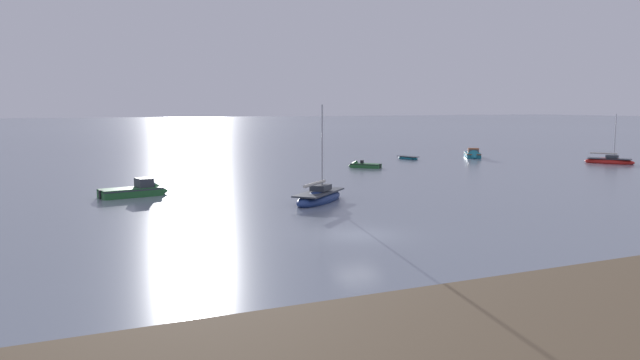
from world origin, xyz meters
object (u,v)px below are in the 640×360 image
(motorboat_moored_2, at_px, (473,156))
(rowboat_moored_1, at_px, (408,158))
(motorboat_moored_3, at_px, (141,192))
(sailboat_moored_0, at_px, (609,161))
(motorboat_moored_1, at_px, (361,166))
(sailboat_moored_1, at_px, (319,197))

(motorboat_moored_2, bearing_deg, rowboat_moored_1, -69.77)
(rowboat_moored_1, xyz_separation_m, motorboat_moored_3, (-39.54, -21.02, 0.17))
(motorboat_moored_2, relative_size, motorboat_moored_3, 0.96)
(sailboat_moored_0, distance_m, motorboat_moored_1, 32.77)
(sailboat_moored_1, bearing_deg, rowboat_moored_1, 5.11)
(motorboat_moored_2, bearing_deg, sailboat_moored_0, 67.86)
(rowboat_moored_1, height_order, motorboat_moored_1, motorboat_moored_1)
(sailboat_moored_0, bearing_deg, motorboat_moored_2, -176.33)
(rowboat_moored_1, distance_m, motorboat_moored_2, 9.83)
(sailboat_moored_0, distance_m, sailboat_moored_1, 49.42)
(sailboat_moored_1, distance_m, motorboat_moored_3, 15.03)
(rowboat_moored_1, distance_m, motorboat_moored_1, 14.12)
(sailboat_moored_1, height_order, motorboat_moored_2, sailboat_moored_1)
(rowboat_moored_1, bearing_deg, motorboat_moored_3, 104.75)
(motorboat_moored_1, distance_m, motorboat_moored_2, 22.10)
(motorboat_moored_1, bearing_deg, sailboat_moored_1, 102.86)
(sailboat_moored_0, xyz_separation_m, motorboat_moored_3, (-59.43, -4.48, 0.04))
(sailboat_moored_1, height_order, motorboat_moored_3, sailboat_moored_1)
(motorboat_moored_1, bearing_deg, motorboat_moored_2, -116.40)
(sailboat_moored_1, bearing_deg, motorboat_moored_3, 100.11)
(rowboat_moored_1, distance_m, motorboat_moored_3, 44.78)
(sailboat_moored_0, xyz_separation_m, motorboat_moored_2, (-10.28, 14.46, 0.03))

